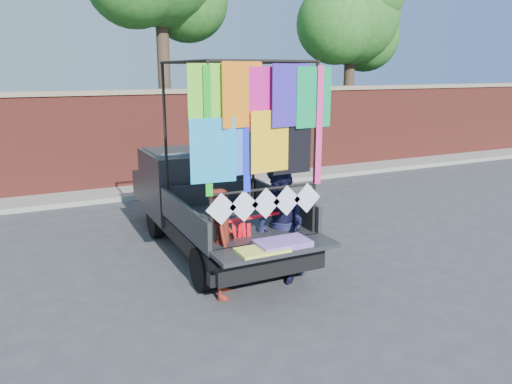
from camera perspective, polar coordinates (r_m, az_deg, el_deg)
name	(u,v)px	position (r m, az deg, el deg)	size (l,w,h in m)	color
ground	(258,283)	(7.61, 0.21, -10.38)	(90.00, 90.00, 0.00)	#38383A
brick_wall	(143,139)	(13.70, -12.83, 5.98)	(30.00, 0.45, 2.61)	maroon
curb	(152,190)	(13.26, -11.84, 0.20)	(30.00, 1.20, 0.12)	gray
tree_right	(353,19)	(17.90, 11.08, 18.85)	(4.20, 3.30, 6.62)	#38281C
pickup_truck	(203,198)	(9.24, -6.07, -0.66)	(2.05, 5.16, 3.25)	black
woman	(222,243)	(6.97, -3.90, -5.83)	(0.57, 0.37, 1.56)	maroon
man	(280,225)	(7.42, 2.80, -3.84)	(0.85, 0.66, 1.74)	#141634
streamer_bundle	(246,231)	(7.11, -1.13, -4.44)	(0.91, 0.11, 0.63)	#FC0D19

